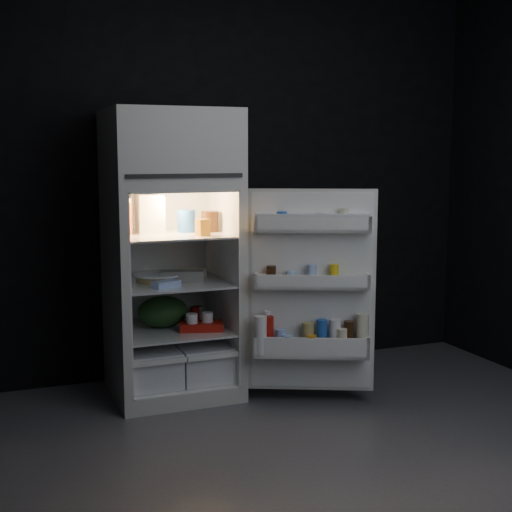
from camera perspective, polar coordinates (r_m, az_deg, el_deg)
name	(u,v)px	position (r m, az deg, el deg)	size (l,w,h in m)	color
floor	(313,466)	(3.65, 4.55, -16.39)	(4.00, 3.40, 0.00)	#535359
wall_back	(206,178)	(4.90, -4.01, 6.25)	(4.00, 0.00, 2.70)	black
refrigerator	(170,244)	(4.47, -6.88, 0.95)	(0.76, 0.71, 1.78)	silver
fridge_door	(311,295)	(4.27, 4.46, -3.13)	(0.73, 0.47, 1.22)	silver
milk_jug	(150,214)	(4.48, -8.50, 3.38)	(0.16, 0.16, 0.24)	white
mayo_jar	(186,221)	(4.49, -5.60, 2.80)	(0.11, 0.11, 0.14)	#2051AF
jam_jar	(210,221)	(4.50, -3.72, 2.78)	(0.11, 0.11, 0.13)	black
amber_bottle	(125,217)	(4.41, -10.43, 3.13)	(0.09, 0.09, 0.22)	#CB5720
small_carton	(203,227)	(4.29, -4.28, 2.29)	(0.07, 0.06, 0.10)	orange
egg_carton	(182,276)	(4.43, -5.94, -1.64)	(0.27, 0.10, 0.07)	gray
pie	(158,278)	(4.48, -7.83, -1.76)	(0.27, 0.27, 0.04)	tan
flat_package	(166,284)	(4.27, -7.21, -2.24)	(0.16, 0.08, 0.04)	#97B5EA
wrapped_pkg	(193,272)	(4.64, -5.03, -1.32)	(0.13, 0.11, 0.05)	beige
produce_bag	(163,312)	(4.55, -7.46, -4.44)	(0.32, 0.27, 0.20)	#193815
yogurt_tray	(201,326)	(4.46, -4.40, -5.63)	(0.27, 0.14, 0.05)	#A8170E
small_can_red	(195,313)	(4.72, -4.90, -4.60)	(0.07, 0.07, 0.09)	#A8170E
small_can_silver	(200,313)	(4.74, -4.53, -4.56)	(0.07, 0.07, 0.09)	silver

